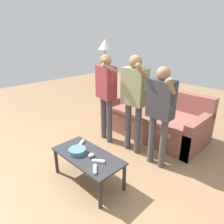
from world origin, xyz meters
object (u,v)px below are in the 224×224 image
game_remote_nunchuk (91,155)px  player_left (106,89)px  snack_bowl (77,151)px  floor_lamp (105,51)px  game_remote_wand_far (81,143)px  game_remote_wand_spare (95,169)px  game_remote_wand_near (98,161)px  player_right (160,107)px  couch (156,119)px  player_center (134,94)px  coffee_table (88,158)px

game_remote_nunchuk → player_left: size_ratio=0.06×
snack_bowl → floor_lamp: 2.57m
game_remote_wand_far → game_remote_wand_spare: size_ratio=1.04×
player_left → game_remote_wand_near: 1.38m
game_remote_wand_far → player_right: bearing=49.8°
snack_bowl → game_remote_wand_far: size_ratio=1.47×
couch → player_left: 1.15m
snack_bowl → player_center: (0.05, 1.04, 0.54)m
game_remote_wand_far → player_center: bearing=77.2°
coffee_table → player_center: size_ratio=0.62×
coffee_table → game_remote_nunchuk: 0.10m
couch → game_remote_wand_near: size_ratio=12.68×
coffee_table → game_remote_wand_near: 0.22m
coffee_table → game_remote_wand_far: size_ratio=6.41×
coffee_table → player_left: 1.28m
floor_lamp → player_right: (1.97, -0.89, -0.56)m
snack_bowl → player_right: size_ratio=0.15×
coffee_table → player_right: (0.42, 0.92, 0.56)m
game_remote_wand_near → game_remote_wand_spare: 0.15m
player_right → couch: bearing=124.1°
couch → snack_bowl: size_ratio=8.38×
game_remote_nunchuk → game_remote_wand_spare: (0.23, -0.14, -0.01)m
couch → coffee_table: 1.76m
couch → player_right: bearing=-55.9°
snack_bowl → player_center: 1.17m
snack_bowl → game_remote_wand_spare: (0.42, -0.08, -0.01)m
couch → player_right: (0.56, -0.83, 0.60)m
floor_lamp → game_remote_wand_spare: 2.89m
coffee_table → floor_lamp: bearing=130.8°
couch → game_remote_wand_far: couch is taller
player_center → game_remote_wand_far: size_ratio=10.31×
floor_lamp → coffee_table: bearing=-49.2°
player_center → game_remote_wand_far: (-0.20, -0.86, -0.56)m
floor_lamp → game_remote_wand_near: size_ratio=11.88×
snack_bowl → game_remote_wand_near: (0.34, 0.05, -0.01)m
player_left → snack_bowl: bearing=-62.9°
player_center → coffee_table: bearing=-85.8°
floor_lamp → game_remote_wand_near: (1.77, -1.82, -1.05)m
snack_bowl → game_remote_wand_far: (-0.14, 0.17, -0.01)m
couch → floor_lamp: 1.83m
game_remote_nunchuk → player_left: 1.28m
couch → snack_bowl: (0.02, -1.81, 0.13)m
player_left → game_remote_wand_far: 1.05m
snack_bowl → couch: bearing=90.6°
snack_bowl → player_center: bearing=87.0°
player_center → game_remote_wand_far: bearing=-102.8°
game_remote_nunchuk → snack_bowl: bearing=-160.6°
snack_bowl → game_remote_wand_spare: bearing=-10.2°
couch → game_remote_wand_near: 1.80m
game_remote_wand_near → game_remote_nunchuk: bearing=173.3°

